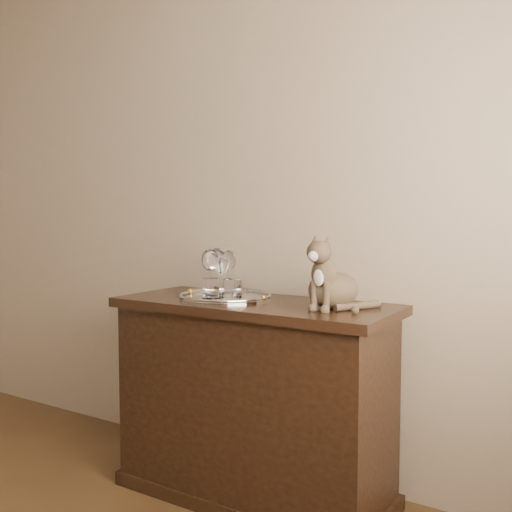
{
  "coord_description": "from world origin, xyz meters",
  "views": [
    {
      "loc": [
        1.87,
        -0.08,
        1.21
      ],
      "look_at": [
        0.6,
        1.95,
        1.04
      ],
      "focal_mm": 40.0,
      "sensor_mm": 36.0,
      "label": 1
    }
  ],
  "objects": [
    {
      "name": "wall_back",
      "position": [
        0.0,
        2.25,
        1.35
      ],
      "size": [
        4.0,
        0.1,
        2.7
      ],
      "primitive_type": "cube",
      "color": "tan",
      "rests_on": "ground"
    },
    {
      "name": "wine_glass_d",
      "position": [
        0.44,
        1.94,
        0.95
      ],
      "size": [
        0.07,
        0.07,
        0.18
      ],
      "primitive_type": null,
      "color": "white",
      "rests_on": "tray"
    },
    {
      "name": "sideboard",
      "position": [
        0.6,
        1.94,
        0.42
      ],
      "size": [
        1.2,
        0.5,
        0.85
      ],
      "primitive_type": null,
      "color": "black",
      "rests_on": "ground"
    },
    {
      "name": "tray",
      "position": [
        0.45,
        1.95,
        0.85
      ],
      "size": [
        0.4,
        0.4,
        0.01
      ],
      "primitive_type": "cylinder",
      "color": "silver",
      "rests_on": "sideboard"
    },
    {
      "name": "wine_glass_a",
      "position": [
        0.37,
        1.99,
        0.96
      ],
      "size": [
        0.08,
        0.08,
        0.21
      ],
      "primitive_type": null,
      "color": "silver",
      "rests_on": "tray"
    },
    {
      "name": "wine_glass_c",
      "position": [
        0.36,
        1.96,
        0.96
      ],
      "size": [
        0.08,
        0.08,
        0.2
      ],
      "primitive_type": null,
      "color": "white",
      "rests_on": "tray"
    },
    {
      "name": "wine_glass_b",
      "position": [
        0.4,
        2.03,
        0.96
      ],
      "size": [
        0.08,
        0.08,
        0.2
      ],
      "primitive_type": null,
      "color": "white",
      "rests_on": "tray"
    },
    {
      "name": "tumbler_b",
      "position": [
        0.43,
        1.87,
        0.9
      ],
      "size": [
        0.08,
        0.08,
        0.09
      ],
      "primitive_type": "cylinder",
      "color": "white",
      "rests_on": "tray"
    },
    {
      "name": "tumbler_a",
      "position": [
        0.53,
        1.88,
        0.9
      ],
      "size": [
        0.08,
        0.08,
        0.09
      ],
      "primitive_type": "cylinder",
      "color": "white",
      "rests_on": "tray"
    },
    {
      "name": "cat",
      "position": [
        0.96,
        1.95,
        0.99
      ],
      "size": [
        0.31,
        0.29,
        0.29
      ],
      "primitive_type": null,
      "rotation": [
        0.0,
        0.0,
        -0.08
      ],
      "color": "#4A392C",
      "rests_on": "sideboard"
    }
  ]
}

